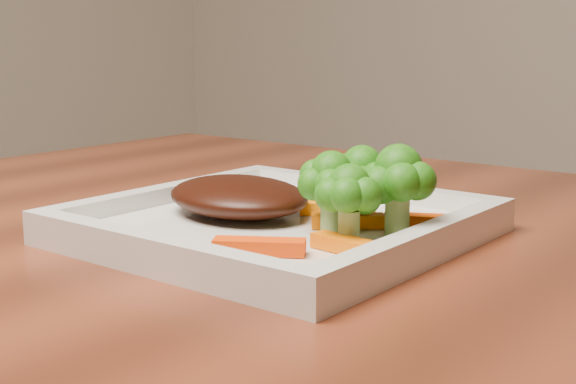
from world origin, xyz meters
The scene contains 11 objects.
plate centered at (-0.12, 0.18, 0.76)m, with size 0.27×0.27×0.01m, color silver.
steak centered at (-0.16, 0.18, 0.78)m, with size 0.13×0.10×0.03m, color black.
broccoli_0 centered at (-0.06, 0.21, 0.80)m, with size 0.06×0.06×0.07m, color #106510, non-canonical shape.
broccoli_1 centered at (-0.02, 0.20, 0.79)m, with size 0.06×0.06×0.06m, color #197112, non-canonical shape.
broccoli_2 centered at (-0.03, 0.15, 0.79)m, with size 0.05×0.05×0.06m, color #2E7914, non-canonical shape.
broccoli_3 centered at (-0.07, 0.18, 0.79)m, with size 0.06×0.06×0.06m, color #1D6811, non-canonical shape.
carrot_0 centered at (-0.07, 0.10, 0.77)m, with size 0.06×0.02×0.01m, color #EE3A03.
carrot_1 centered at (-0.03, 0.14, 0.77)m, with size 0.05×0.01×0.01m, color #FF6C04.
carrot_3 centered at (-0.02, 0.23, 0.77)m, with size 0.05×0.01×0.01m, color #FE4B04.
carrot_4 centered at (-0.10, 0.23, 0.77)m, with size 0.06×0.02×0.01m, color orange.
carrot_6 centered at (-0.07, 0.20, 0.77)m, with size 0.05×0.01×0.01m, color #FA6904.
Camera 1 is at (0.26, -0.29, 0.90)m, focal length 50.00 mm.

